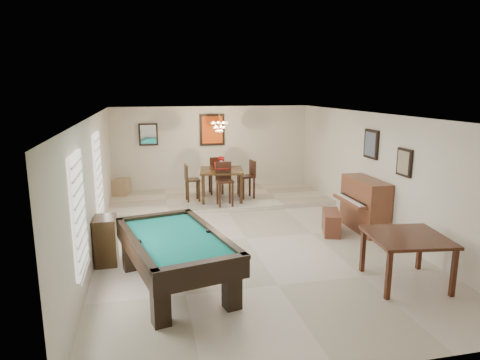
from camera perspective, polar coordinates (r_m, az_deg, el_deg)
name	(u,v)px	position (r m, az deg, el deg)	size (l,w,h in m)	color
ground_plane	(246,239)	(9.17, 0.83, -7.88)	(6.00, 9.00, 0.02)	beige
wall_back	(212,149)	(13.16, -3.72, 4.12)	(6.00, 0.04, 2.60)	silver
wall_front	(345,265)	(4.74, 13.85, -10.94)	(6.00, 0.04, 2.60)	silver
wall_left	(94,186)	(8.63, -18.90, -0.76)	(0.04, 9.00, 2.60)	silver
wall_right	(378,173)	(9.93, 17.94, 0.93)	(0.04, 9.00, 2.60)	silver
ceiling	(247,115)	(8.63, 0.88, 8.62)	(6.00, 9.00, 0.04)	white
dining_step	(220,198)	(12.19, -2.72, -2.45)	(6.00, 2.50, 0.12)	beige
window_left_front	(79,213)	(6.49, -20.70, -4.12)	(0.06, 1.00, 1.70)	white
window_left_rear	(98,175)	(9.20, -18.38, 0.67)	(0.06, 1.00, 1.70)	white
pool_table	(176,262)	(6.99, -8.57, -10.79)	(1.37, 2.52, 0.84)	black
square_table	(405,259)	(7.55, 21.20, -9.84)	(1.18, 1.18, 0.82)	#33170C
upright_piano	(359,205)	(9.89, 15.60, -3.23)	(0.79, 1.40, 1.17)	brown
piano_bench	(331,222)	(9.66, 12.05, -5.54)	(0.34, 0.87, 0.48)	brown
apothecary_chest	(106,240)	(8.18, -17.44, -7.68)	(0.38, 0.58, 0.86)	black
dining_table	(222,182)	(11.75, -2.48, -0.32)	(1.15, 1.15, 0.96)	black
flower_vase	(221,160)	(11.63, -2.51, 2.62)	(0.15, 0.15, 0.26)	red
dining_chair_south	(225,185)	(11.09, -2.04, -0.61)	(0.42, 0.42, 1.13)	black
dining_chair_north	(216,175)	(12.42, -3.24, 0.68)	(0.41, 0.41, 1.09)	black
dining_chair_west	(193,183)	(11.65, -6.35, -0.36)	(0.37, 0.37, 1.01)	black
dining_chair_east	(247,179)	(11.89, 0.90, 0.08)	(0.39, 0.39, 1.05)	black
corner_bench	(121,187)	(12.78, -15.55, -0.89)	(0.40, 0.50, 0.45)	#A18357
chandelier	(219,123)	(11.79, -2.78, 7.60)	(0.44, 0.44, 0.60)	#FFE5B2
back_painting	(212,130)	(13.05, -3.73, 6.71)	(0.75, 0.06, 0.95)	#D84C14
back_mirror	(148,134)	(12.91, -12.12, 5.96)	(0.55, 0.06, 0.65)	white
right_picture_upper	(371,144)	(10.08, 17.10, 4.60)	(0.06, 0.55, 0.65)	slate
right_picture_lower	(404,162)	(9.01, 21.08, 2.20)	(0.06, 0.45, 0.55)	gray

